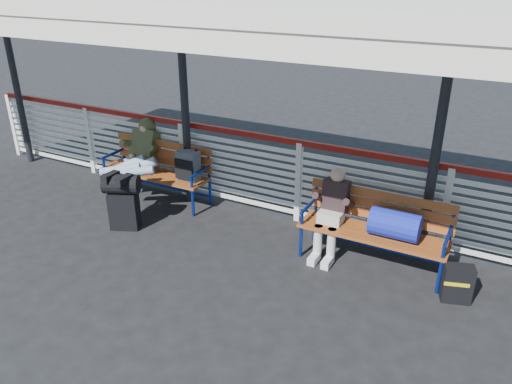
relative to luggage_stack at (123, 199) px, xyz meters
The scene contains 9 objects.
ground 2.19m from the luggage_stack, 14.64° to the right, with size 60.00×60.00×0.00m, color black.
fence 2.49m from the luggage_stack, 33.19° to the left, with size 12.08×0.08×1.24m.
canopy 3.34m from the luggage_stack, ahead, with size 12.60×3.60×3.16m.
luggage_stack is the anchor object (origin of this frame).
bench_left 1.04m from the luggage_stack, 90.10° to the left, with size 1.80×0.56×0.92m.
bench_right 3.56m from the luggage_stack, 11.48° to the left, with size 1.80×0.56×0.92m.
traveler_man 0.81m from the luggage_stack, 116.70° to the left, with size 0.94×1.64×0.77m.
companion_person 2.90m from the luggage_stack, 13.99° to the left, with size 0.32×0.66×1.15m.
suitcase_side 4.44m from the luggage_stack, ahead, with size 0.36×0.28×0.44m.
Camera 1 is at (2.52, -4.16, 3.42)m, focal length 35.00 mm.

